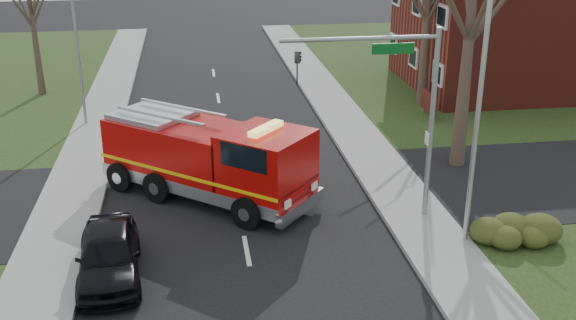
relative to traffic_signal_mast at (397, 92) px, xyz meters
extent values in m
plane|color=black|center=(-5.21, -1.50, -4.71)|extent=(120.00, 120.00, 0.00)
cube|color=gray|center=(0.99, -1.50, -4.63)|extent=(2.40, 80.00, 0.15)
cube|color=gray|center=(-11.41, -1.50, -4.63)|extent=(2.40, 80.00, 0.15)
cube|color=maroon|center=(13.79, 16.50, -1.21)|extent=(15.00, 10.00, 7.00)
cube|color=silver|center=(6.24, 16.50, -2.71)|extent=(0.12, 1.40, 1.20)
cube|color=#511612|center=(5.29, 11.00, -3.81)|extent=(0.12, 2.00, 1.00)
cylinder|color=gray|center=(5.29, 10.20, -4.26)|extent=(0.08, 0.08, 0.90)
cylinder|color=gray|center=(5.29, 11.80, -4.26)|extent=(0.08, 0.08, 0.90)
ellipsoid|color=#2B3413|center=(3.79, -2.50, -4.13)|extent=(2.80, 2.00, 0.90)
cone|color=#3A2D22|center=(4.29, 4.50, 1.29)|extent=(0.64, 0.64, 12.00)
cone|color=#3A2D22|center=(5.79, 13.50, 0.54)|extent=(0.56, 0.56, 10.50)
cone|color=#3A2D22|center=(-15.21, 18.50, -0.21)|extent=(0.44, 0.44, 9.00)
cylinder|color=gray|center=(1.29, 0.00, -1.31)|extent=(0.18, 0.18, 6.80)
cylinder|color=gray|center=(-1.31, 0.00, 1.79)|extent=(5.20, 0.14, 0.14)
cube|color=#0C591E|center=(-0.21, 0.00, 1.44)|extent=(1.40, 0.06, 0.35)
imported|color=black|center=(-3.31, 0.00, 1.44)|extent=(0.22, 0.18, 1.10)
cylinder|color=#B7BABF|center=(1.99, -2.00, -0.51)|extent=(0.16, 0.16, 8.40)
cylinder|color=gray|center=(-12.01, 12.50, -1.21)|extent=(0.14, 0.14, 7.00)
cube|color=#AC0A07|center=(-7.27, 3.85, -3.07)|extent=(5.96, 5.65, 2.22)
cube|color=#AC0A07|center=(-4.22, 1.24, -2.91)|extent=(3.87, 3.87, 2.53)
cube|color=#B7BABF|center=(-6.31, 3.02, -3.97)|extent=(8.05, 7.45, 0.48)
cube|color=#E5B20C|center=(-6.31, 3.02, -3.39)|extent=(8.06, 7.46, 0.13)
cube|color=black|center=(-3.34, 0.48, -2.12)|extent=(1.67, 1.93, 0.90)
cube|color=#E5D866|center=(-4.22, 1.24, -1.49)|extent=(1.38, 1.52, 0.19)
cylinder|color=black|center=(-5.03, 0.13, -4.13)|extent=(1.12, 1.04, 1.16)
cylinder|color=black|center=(-3.25, 2.21, -4.13)|extent=(1.12, 1.04, 1.16)
cylinder|color=black|center=(-9.61, 4.04, -4.13)|extent=(1.12, 1.04, 1.16)
cylinder|color=black|center=(-7.82, 6.13, -4.13)|extent=(1.12, 1.04, 1.16)
imported|color=black|center=(-9.41, -2.50, -3.94)|extent=(2.13, 4.63, 1.54)
camera|label=1|loc=(-6.72, -20.73, 5.97)|focal=42.00mm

